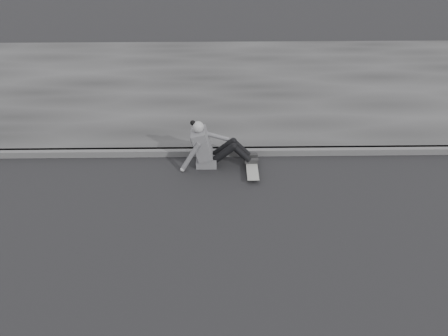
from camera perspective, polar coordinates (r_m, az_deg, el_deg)
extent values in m
plane|color=black|center=(7.84, 23.81, -8.22)|extent=(80.00, 80.00, 0.00)
cube|color=#4F4F4F|center=(9.75, 18.51, 1.92)|extent=(24.00, 0.16, 0.12)
cube|color=#323232|center=(12.32, 14.50, 9.16)|extent=(24.00, 6.00, 0.12)
cylinder|color=gray|center=(8.52, 2.82, -1.23)|extent=(0.03, 0.05, 0.05)
cylinder|color=gray|center=(8.53, 3.82, -1.22)|extent=(0.03, 0.05, 0.05)
cylinder|color=gray|center=(8.95, 2.63, 0.63)|extent=(0.03, 0.05, 0.05)
cylinder|color=gray|center=(8.96, 3.59, 0.64)|extent=(0.03, 0.05, 0.05)
cube|color=#2D2D2F|center=(8.51, 3.33, -1.07)|extent=(0.16, 0.04, 0.03)
cube|color=#2D2D2F|center=(8.94, 3.11, 0.79)|extent=(0.16, 0.04, 0.03)
cube|color=gray|center=(8.71, 3.22, 0.02)|extent=(0.20, 0.78, 0.02)
cube|color=#58585B|center=(8.90, -2.02, 0.90)|extent=(0.36, 0.34, 0.18)
cube|color=#58585B|center=(8.73, -2.53, 2.79)|extent=(0.37, 0.40, 0.57)
cube|color=#58585B|center=(8.67, -3.41, 3.47)|extent=(0.14, 0.30, 0.20)
cylinder|color=#9C9C9C|center=(8.61, -2.90, 4.17)|extent=(0.09, 0.09, 0.08)
sphere|color=#9C9C9C|center=(8.57, -2.98, 4.70)|extent=(0.20, 0.20, 0.20)
sphere|color=black|center=(8.56, -3.60, 5.17)|extent=(0.09, 0.09, 0.09)
cylinder|color=black|center=(8.72, 0.01, 1.69)|extent=(0.43, 0.13, 0.39)
cylinder|color=black|center=(8.87, 0.00, 2.29)|extent=(0.43, 0.13, 0.39)
cylinder|color=black|center=(8.73, 1.98, 1.68)|extent=(0.35, 0.11, 0.36)
cylinder|color=black|center=(8.88, 1.93, 2.28)|extent=(0.35, 0.11, 0.36)
sphere|color=black|center=(8.65, 1.11, 2.47)|extent=(0.13, 0.13, 0.13)
sphere|color=black|center=(8.81, 1.07, 3.06)|extent=(0.13, 0.13, 0.13)
cube|color=#252525|center=(8.82, 3.17, 0.82)|extent=(0.24, 0.08, 0.07)
cube|color=#252525|center=(8.98, 3.09, 1.42)|extent=(0.24, 0.08, 0.07)
cylinder|color=#58585B|center=(8.62, -3.86, 1.28)|extent=(0.38, 0.08, 0.58)
sphere|color=#9C9C9C|center=(8.76, -4.78, -0.16)|extent=(0.08, 0.08, 0.08)
cylinder|color=#58585B|center=(8.83, -0.95, 3.66)|extent=(0.48, 0.08, 0.21)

